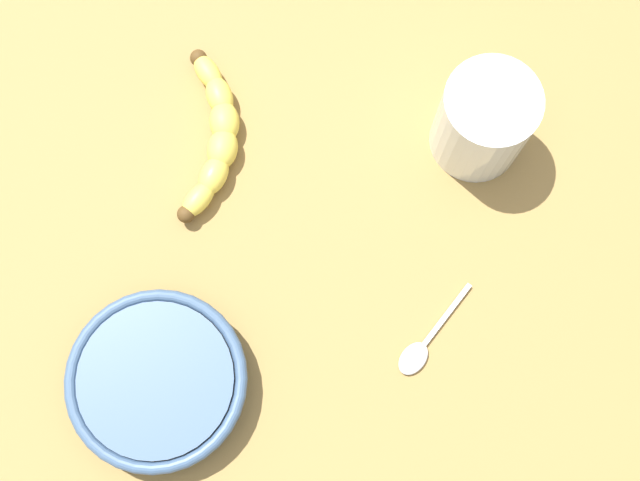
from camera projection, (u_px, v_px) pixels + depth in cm
name	position (u px, v px, depth cm)	size (l,w,h in cm)	color
wooden_tabletop	(331.00, 217.00, 86.61)	(120.00, 120.00, 3.00)	olive
banana	(215.00, 135.00, 85.49)	(18.75, 7.29, 3.09)	#EACF4B
smoothie_glass	(483.00, 122.00, 82.02)	(9.39, 9.39, 10.60)	silver
ceramic_bowl	(158.00, 381.00, 78.84)	(17.26, 17.26, 4.01)	#3D5675
teaspoon	(417.00, 353.00, 81.45)	(10.59, 6.48, 0.80)	silver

